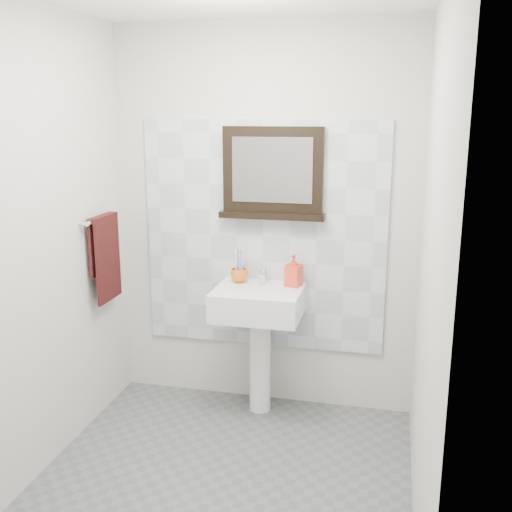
{
  "coord_description": "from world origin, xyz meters",
  "views": [
    {
      "loc": [
        0.83,
        -2.66,
        1.95
      ],
      "look_at": [
        0.08,
        0.55,
        1.15
      ],
      "focal_mm": 42.0,
      "sensor_mm": 36.0,
      "label": 1
    }
  ],
  "objects_px": {
    "toothbrush_cup": "(239,275)",
    "soap_dispenser": "(294,270)",
    "pedestal_sink": "(259,316)",
    "hand_towel": "(105,251)",
    "framed_mirror": "(273,175)"
  },
  "relations": [
    {
      "from": "toothbrush_cup",
      "to": "framed_mirror",
      "type": "xyz_separation_m",
      "value": [
        0.21,
        0.07,
        0.65
      ]
    },
    {
      "from": "toothbrush_cup",
      "to": "hand_towel",
      "type": "distance_m",
      "value": 0.87
    },
    {
      "from": "pedestal_sink",
      "to": "soap_dispenser",
      "type": "distance_m",
      "value": 0.37
    },
    {
      "from": "hand_towel",
      "to": "framed_mirror",
      "type": "bearing_deg",
      "value": 19.14
    },
    {
      "from": "pedestal_sink",
      "to": "framed_mirror",
      "type": "height_order",
      "value": "framed_mirror"
    },
    {
      "from": "framed_mirror",
      "to": "soap_dispenser",
      "type": "bearing_deg",
      "value": -27.04
    },
    {
      "from": "toothbrush_cup",
      "to": "hand_towel",
      "type": "height_order",
      "value": "hand_towel"
    },
    {
      "from": "toothbrush_cup",
      "to": "soap_dispenser",
      "type": "height_order",
      "value": "soap_dispenser"
    },
    {
      "from": "pedestal_sink",
      "to": "hand_towel",
      "type": "relative_size",
      "value": 1.75
    },
    {
      "from": "soap_dispenser",
      "to": "hand_towel",
      "type": "bearing_deg",
      "value": -150.93
    },
    {
      "from": "pedestal_sink",
      "to": "soap_dispenser",
      "type": "height_order",
      "value": "soap_dispenser"
    },
    {
      "from": "pedestal_sink",
      "to": "framed_mirror",
      "type": "xyz_separation_m",
      "value": [
        0.05,
        0.19,
        0.88
      ]
    },
    {
      "from": "toothbrush_cup",
      "to": "soap_dispenser",
      "type": "bearing_deg",
      "value": -1.17
    },
    {
      "from": "hand_towel",
      "to": "toothbrush_cup",
      "type": "bearing_deg",
      "value": 19.04
    },
    {
      "from": "toothbrush_cup",
      "to": "pedestal_sink",
      "type": "bearing_deg",
      "value": -35.88
    }
  ]
}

